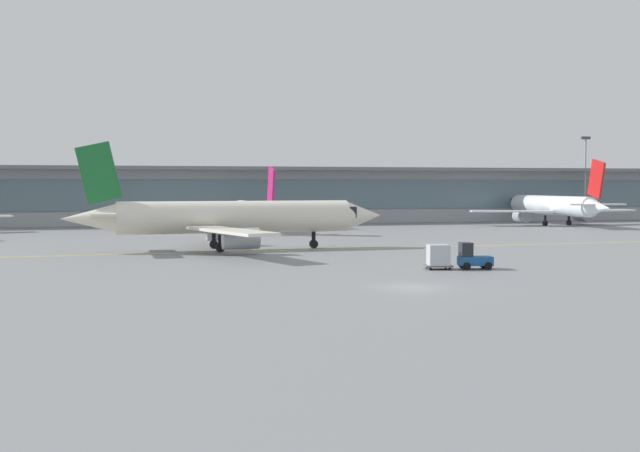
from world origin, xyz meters
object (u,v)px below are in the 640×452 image
object	(u,v)px
gate_airplane_1	(254,211)
apron_light_mast_1	(585,175)
gate_airplane_2	(553,206)
cargo_dolly_lead	(438,256)
baggage_tug	(472,258)
taxiing_regional_jet	(231,218)

from	to	relation	value
gate_airplane_1	apron_light_mast_1	world-z (taller)	apron_light_mast_1
gate_airplane_2	apron_light_mast_1	world-z (taller)	apron_light_mast_1
cargo_dolly_lead	gate_airplane_2	bearing A→B (deg)	62.27
cargo_dolly_lead	apron_light_mast_1	bearing A→B (deg)	59.99
cargo_dolly_lead	apron_light_mast_1	world-z (taller)	apron_light_mast_1
baggage_tug	apron_light_mast_1	xyz separation A→B (m)	(54.38, 69.39, 7.48)
gate_airplane_1	gate_airplane_2	size ratio (longest dim) A/B	0.87
taxiing_regional_jet	baggage_tug	world-z (taller)	taxiing_regional_jet
baggage_tug	apron_light_mast_1	bearing A→B (deg)	61.52
taxiing_regional_jet	cargo_dolly_lead	bearing A→B (deg)	-60.30
apron_light_mast_1	taxiing_regional_jet	bearing A→B (deg)	-146.18
gate_airplane_2	taxiing_regional_jet	bearing A→B (deg)	122.83
taxiing_regional_jet	cargo_dolly_lead	distance (m)	25.63
taxiing_regional_jet	cargo_dolly_lead	size ratio (longest dim) A/B	13.98
gate_airplane_2	apron_light_mast_1	size ratio (longest dim) A/B	2.05
gate_airplane_2	baggage_tug	bearing A→B (deg)	145.48
baggage_tug	gate_airplane_2	bearing A→B (deg)	64.21
cargo_dolly_lead	baggage_tug	bearing A→B (deg)	-0.00
gate_airplane_1	gate_airplane_2	bearing A→B (deg)	-90.49
apron_light_mast_1	cargo_dolly_lead	bearing A→B (deg)	-129.61
gate_airplane_2	cargo_dolly_lead	xyz separation A→B (m)	(-43.80, -57.42, -2.08)
gate_airplane_1	baggage_tug	size ratio (longest dim) A/B	9.82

